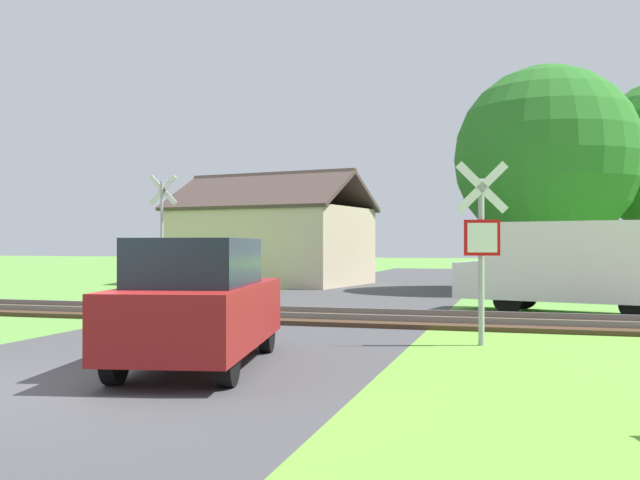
{
  "coord_description": "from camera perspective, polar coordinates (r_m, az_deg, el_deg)",
  "views": [
    {
      "loc": [
        5.13,
        -7.54,
        1.7
      ],
      "look_at": [
        0.5,
        8.86,
        1.8
      ],
      "focal_mm": 40.0,
      "sensor_mm": 36.0,
      "label": 1
    }
  ],
  "objects": [
    {
      "name": "road_asphalt",
      "position": [
        10.96,
        -12.52,
        -9.24
      ],
      "size": [
        6.69,
        80.0,
        0.01
      ],
      "primitive_type": "cube",
      "color": "#424244",
      "rests_on": "ground"
    },
    {
      "name": "tree_right",
      "position": [
        27.23,
        17.69,
        6.28
      ],
      "size": [
        6.64,
        6.64,
        8.16
      ],
      "color": "#513823",
      "rests_on": "ground"
    },
    {
      "name": "rail_track",
      "position": [
        16.31,
        -2.66,
        -6.11
      ],
      "size": [
        60.0,
        2.6,
        0.22
      ],
      "color": "#422D1E",
      "rests_on": "ground"
    },
    {
      "name": "ground_plane",
      "position": [
        9.27,
        -18.49,
        -10.89
      ],
      "size": [
        160.0,
        160.0,
        0.0
      ],
      "primitive_type": "plane",
      "color": "#5B933D"
    },
    {
      "name": "stop_sign_near",
      "position": [
        12.21,
        12.8,
        -0.16
      ],
      "size": [
        0.86,
        0.24,
        3.09
      ],
      "rotation": [
        0.0,
        0.0,
        3.39
      ],
      "color": "#9E9EA5",
      "rests_on": "ground"
    },
    {
      "name": "parked_car",
      "position": [
        10.02,
        -9.62,
        -4.95
      ],
      "size": [
        2.33,
        4.23,
        1.78
      ],
      "rotation": [
        0.0,
        0.0,
        0.18
      ],
      "color": "maroon",
      "rests_on": "ground"
    },
    {
      "name": "house",
      "position": [
        30.51,
        -3.93,
        -0.23
      ],
      "size": [
        8.7,
        6.95,
        4.78
      ],
      "rotation": [
        0.0,
        0.0,
        -0.17
      ],
      "color": "#C6B293",
      "rests_on": "ground"
    },
    {
      "name": "crossing_sign_far",
      "position": [
        20.68,
        -12.52,
        0.81
      ],
      "size": [
        0.88,
        0.12,
        3.67
      ],
      "rotation": [
        0.0,
        0.0,
        0.01
      ],
      "color": "#9E9EA5",
      "rests_on": "ground"
    },
    {
      "name": "mail_truck",
      "position": [
        18.43,
        19.19,
        -1.75
      ],
      "size": [
        5.21,
        3.03,
        2.24
      ],
      "rotation": [
        0.0,
        0.0,
        1.32
      ],
      "color": "white",
      "rests_on": "ground"
    }
  ]
}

